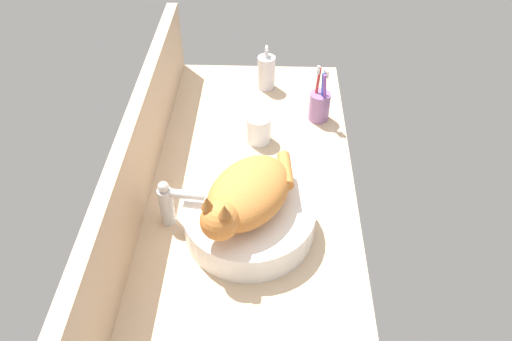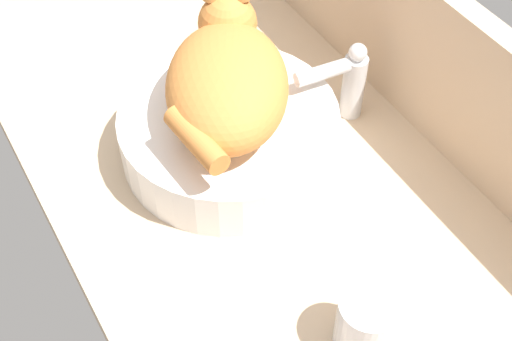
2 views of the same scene
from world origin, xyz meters
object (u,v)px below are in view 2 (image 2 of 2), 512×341
at_px(cat, 227,77).
at_px(water_glass, 366,324).
at_px(faucet, 348,80).
at_px(sink_basin, 229,133).

height_order(cat, water_glass, cat).
bearing_deg(water_glass, faucet, 148.35).
xyz_separation_m(sink_basin, cat, (-0.01, 0.01, 0.10)).
distance_m(sink_basin, faucet, 0.20).
relative_size(sink_basin, cat, 1.07).
bearing_deg(water_glass, cat, 177.21).
distance_m(cat, faucet, 0.20).
height_order(faucet, water_glass, faucet).
xyz_separation_m(cat, faucet, (0.03, 0.19, -0.06)).
relative_size(faucet, water_glass, 1.60).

